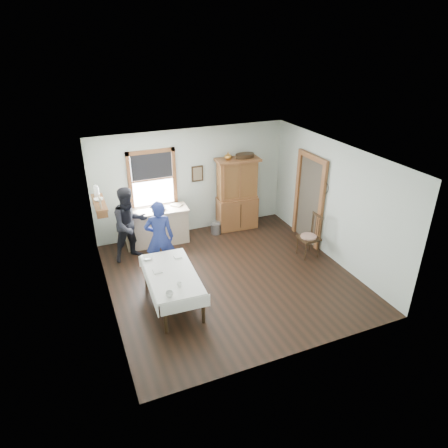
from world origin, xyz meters
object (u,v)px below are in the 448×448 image
at_px(dining_table, 173,288).
at_px(figure_dark, 130,227).
at_px(pail, 216,229).
at_px(woman_blue, 160,241).
at_px(wicker_basket, 229,227).
at_px(spindle_chair, 309,236).
at_px(china_hutch, 237,194).
at_px(work_counter, 157,226).

relative_size(dining_table, figure_dark, 1.08).
bearing_deg(pail, woman_blue, -144.40).
bearing_deg(wicker_basket, pail, -173.61).
distance_m(dining_table, spindle_chair, 3.49).
bearing_deg(woman_blue, china_hutch, -137.02).
height_order(pail, wicker_basket, pail).
distance_m(work_counter, wicker_basket, 1.96).
relative_size(dining_table, woman_blue, 1.12).
height_order(china_hutch, wicker_basket, china_hutch).
height_order(spindle_chair, pail, spindle_chair).
height_order(spindle_chair, wicker_basket, spindle_chair).
xyz_separation_m(wicker_basket, woman_blue, (-2.17, -1.32, 0.68)).
distance_m(work_counter, china_hutch, 2.25).
relative_size(work_counter, wicker_basket, 4.65).
relative_size(china_hutch, figure_dark, 1.18).
height_order(work_counter, dining_table, work_counter).
height_order(pail, woman_blue, woman_blue).
bearing_deg(work_counter, dining_table, -94.19).
height_order(china_hutch, pail, china_hutch).
distance_m(dining_table, woman_blue, 1.26).
bearing_deg(china_hutch, dining_table, -130.19).
bearing_deg(wicker_basket, dining_table, -132.12).
bearing_deg(pail, dining_table, -127.20).
distance_m(work_counter, pail, 1.57).
height_order(pail, figure_dark, figure_dark).
relative_size(dining_table, wicker_basket, 5.20).
distance_m(spindle_chair, pail, 2.49).
bearing_deg(wicker_basket, china_hutch, 17.72).
relative_size(work_counter, woman_blue, 1.00).
distance_m(work_counter, spindle_chair, 3.69).
height_order(china_hutch, figure_dark, china_hutch).
height_order(dining_table, woman_blue, woman_blue).
bearing_deg(woman_blue, figure_dark, -48.71).
xyz_separation_m(spindle_chair, woman_blue, (-3.36, 0.61, 0.27)).
relative_size(work_counter, figure_dark, 0.97).
distance_m(china_hutch, figure_dark, 2.95).
relative_size(work_counter, pail, 5.74).
relative_size(work_counter, china_hutch, 0.82).
bearing_deg(spindle_chair, wicker_basket, 120.52).
bearing_deg(figure_dark, spindle_chair, -35.79).
bearing_deg(woman_blue, work_counter, -87.07).
bearing_deg(dining_table, wicker_basket, 47.88).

